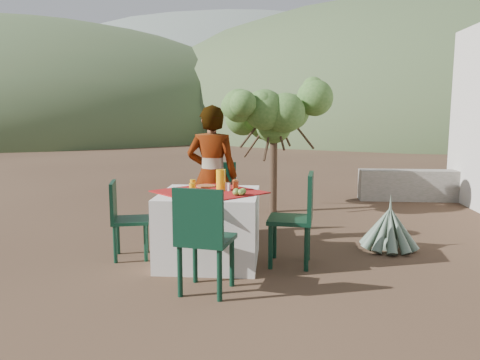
{
  "coord_description": "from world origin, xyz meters",
  "views": [
    {
      "loc": [
        0.78,
        -5.12,
        1.6
      ],
      "look_at": [
        0.38,
        0.09,
        0.83
      ],
      "focal_mm": 35.0,
      "sensor_mm": 36.0,
      "label": 1
    }
  ],
  "objects_px": {
    "chair_far": "(219,196)",
    "shrub_tree": "(278,121)",
    "chair_left": "(124,216)",
    "person": "(212,176)",
    "agave": "(389,229)",
    "chair_near": "(203,236)",
    "table": "(209,227)",
    "chair_right": "(298,214)",
    "juice_pitcher": "(221,180)"
  },
  "relations": [
    {
      "from": "chair_left",
      "to": "person",
      "type": "height_order",
      "value": "person"
    },
    {
      "from": "chair_far",
      "to": "chair_right",
      "type": "height_order",
      "value": "chair_right"
    },
    {
      "from": "person",
      "to": "agave",
      "type": "bearing_deg",
      "value": -177.68
    },
    {
      "from": "chair_far",
      "to": "chair_right",
      "type": "xyz_separation_m",
      "value": [
        0.96,
        -1.09,
        0.02
      ]
    },
    {
      "from": "chair_near",
      "to": "chair_right",
      "type": "height_order",
      "value": "chair_right"
    },
    {
      "from": "table",
      "to": "chair_left",
      "type": "relative_size",
      "value": 1.53
    },
    {
      "from": "person",
      "to": "agave",
      "type": "xyz_separation_m",
      "value": [
        2.09,
        -0.07,
        -0.59
      ]
    },
    {
      "from": "chair_near",
      "to": "agave",
      "type": "distance_m",
      "value": 2.49
    },
    {
      "from": "person",
      "to": "juice_pitcher",
      "type": "distance_m",
      "value": 0.63
    },
    {
      "from": "shrub_tree",
      "to": "table",
      "type": "bearing_deg",
      "value": -105.45
    },
    {
      "from": "table",
      "to": "juice_pitcher",
      "type": "height_order",
      "value": "juice_pitcher"
    },
    {
      "from": "chair_far",
      "to": "shrub_tree",
      "type": "bearing_deg",
      "value": 59.55
    },
    {
      "from": "person",
      "to": "agave",
      "type": "relative_size",
      "value": 2.32
    },
    {
      "from": "chair_far",
      "to": "chair_near",
      "type": "relative_size",
      "value": 0.98
    },
    {
      "from": "chair_near",
      "to": "table",
      "type": "bearing_deg",
      "value": -73.8
    },
    {
      "from": "shrub_tree",
      "to": "agave",
      "type": "relative_size",
      "value": 2.55
    },
    {
      "from": "chair_far",
      "to": "person",
      "type": "relative_size",
      "value": 0.57
    },
    {
      "from": "table",
      "to": "chair_far",
      "type": "bearing_deg",
      "value": 91.38
    },
    {
      "from": "chair_far",
      "to": "table",
      "type": "bearing_deg",
      "value": -93.54
    },
    {
      "from": "juice_pitcher",
      "to": "person",
      "type": "bearing_deg",
      "value": 106.35
    },
    {
      "from": "agave",
      "to": "chair_right",
      "type": "bearing_deg",
      "value": -149.19
    },
    {
      "from": "chair_near",
      "to": "juice_pitcher",
      "type": "height_order",
      "value": "juice_pitcher"
    },
    {
      "from": "chair_left",
      "to": "person",
      "type": "distance_m",
      "value": 1.15
    },
    {
      "from": "table",
      "to": "agave",
      "type": "height_order",
      "value": "table"
    },
    {
      "from": "chair_left",
      "to": "agave",
      "type": "xyz_separation_m",
      "value": [
        2.97,
        0.56,
        -0.23
      ]
    },
    {
      "from": "chair_left",
      "to": "shrub_tree",
      "type": "bearing_deg",
      "value": -46.74
    },
    {
      "from": "table",
      "to": "chair_near",
      "type": "distance_m",
      "value": 0.94
    },
    {
      "from": "agave",
      "to": "juice_pitcher",
      "type": "relative_size",
      "value": 3.2
    },
    {
      "from": "chair_left",
      "to": "chair_right",
      "type": "xyz_separation_m",
      "value": [
        1.88,
        -0.09,
        0.07
      ]
    },
    {
      "from": "table",
      "to": "chair_right",
      "type": "distance_m",
      "value": 0.95
    },
    {
      "from": "person",
      "to": "chair_right",
      "type": "bearing_deg",
      "value": 148.42
    },
    {
      "from": "table",
      "to": "juice_pitcher",
      "type": "bearing_deg",
      "value": 30.05
    },
    {
      "from": "chair_near",
      "to": "person",
      "type": "relative_size",
      "value": 0.58
    },
    {
      "from": "chair_left",
      "to": "shrub_tree",
      "type": "height_order",
      "value": "shrub_tree"
    },
    {
      "from": "juice_pitcher",
      "to": "table",
      "type": "bearing_deg",
      "value": -149.95
    },
    {
      "from": "table",
      "to": "chair_right",
      "type": "relative_size",
      "value": 1.34
    },
    {
      "from": "chair_near",
      "to": "person",
      "type": "bearing_deg",
      "value": -73.7
    },
    {
      "from": "shrub_tree",
      "to": "chair_left",
      "type": "bearing_deg",
      "value": -123.02
    },
    {
      "from": "chair_far",
      "to": "shrub_tree",
      "type": "relative_size",
      "value": 0.52
    },
    {
      "from": "chair_left",
      "to": "shrub_tree",
      "type": "relative_size",
      "value": 0.46
    },
    {
      "from": "chair_far",
      "to": "juice_pitcher",
      "type": "bearing_deg",
      "value": -86.6
    },
    {
      "from": "chair_far",
      "to": "chair_near",
      "type": "xyz_separation_m",
      "value": [
        0.1,
        -1.97,
        0.01
      ]
    },
    {
      "from": "chair_far",
      "to": "shrub_tree",
      "type": "distance_m",
      "value": 1.95
    },
    {
      "from": "table",
      "to": "chair_left",
      "type": "xyz_separation_m",
      "value": [
        -0.94,
        0.04,
        0.09
      ]
    },
    {
      "from": "table",
      "to": "juice_pitcher",
      "type": "relative_size",
      "value": 5.79
    },
    {
      "from": "chair_left",
      "to": "shrub_tree",
      "type": "distance_m",
      "value": 3.2
    },
    {
      "from": "chair_near",
      "to": "juice_pitcher",
      "type": "relative_size",
      "value": 4.29
    },
    {
      "from": "table",
      "to": "agave",
      "type": "xyz_separation_m",
      "value": [
        2.03,
        0.6,
        -0.14
      ]
    },
    {
      "from": "shrub_tree",
      "to": "agave",
      "type": "xyz_separation_m",
      "value": [
        1.31,
        -1.99,
        -1.21
      ]
    },
    {
      "from": "chair_left",
      "to": "juice_pitcher",
      "type": "height_order",
      "value": "juice_pitcher"
    }
  ]
}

